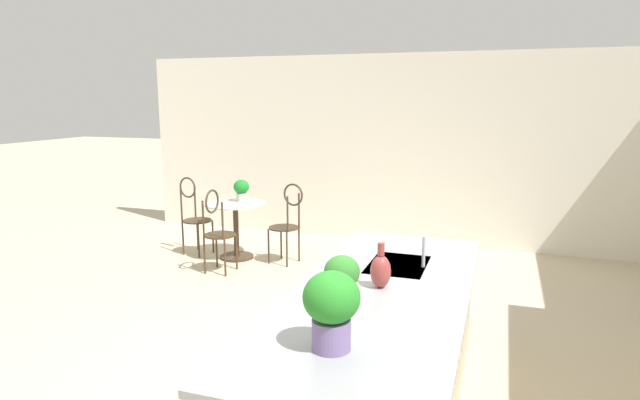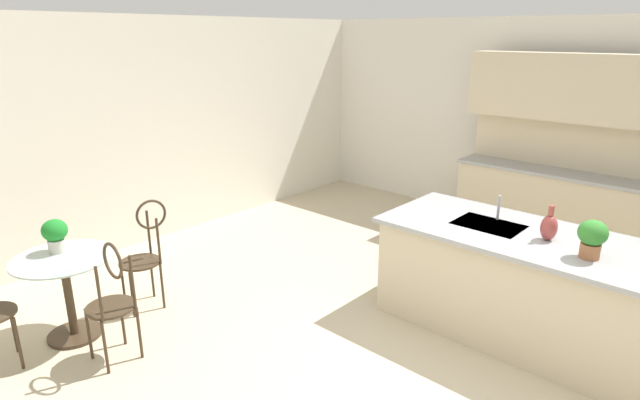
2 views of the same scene
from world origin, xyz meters
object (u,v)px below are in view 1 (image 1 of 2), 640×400
(chair_near_window, at_px, (194,212))
(potted_plant_on_table, at_px, (241,189))
(chair_toward_desk, at_px, (217,227))
(potted_plant_counter_far, at_px, (331,305))
(chair_by_island, at_px, (287,220))
(vase_on_counter, at_px, (381,271))
(potted_plant_counter_near, at_px, (342,277))
(bistro_table, at_px, (236,225))

(chair_near_window, bearing_deg, potted_plant_on_table, 100.56)
(chair_near_window, distance_m, chair_toward_desk, 0.97)
(chair_toward_desk, bearing_deg, potted_plant_counter_far, 37.32)
(chair_by_island, bearing_deg, chair_near_window, -90.45)
(vase_on_counter, bearing_deg, potted_plant_on_table, -140.44)
(chair_near_window, xyz_separation_m, potted_plant_counter_near, (3.33, 3.07, 0.51))
(potted_plant_counter_far, relative_size, vase_on_counter, 1.33)
(bistro_table, relative_size, chair_by_island, 0.77)
(chair_near_window, xyz_separation_m, potted_plant_on_table, (-0.12, 0.66, 0.33))
(chair_toward_desk, bearing_deg, bistro_table, -172.20)
(vase_on_counter, bearing_deg, potted_plant_counter_near, -22.94)
(potted_plant_on_table, distance_m, vase_on_counter, 4.02)
(potted_plant_counter_far, distance_m, vase_on_counter, 0.91)
(chair_near_window, bearing_deg, bistro_table, 88.67)
(potted_plant_counter_far, distance_m, potted_plant_counter_near, 0.56)
(potted_plant_on_table, bearing_deg, chair_by_island, 79.24)
(chair_toward_desk, relative_size, potted_plant_counter_far, 2.73)
(bistro_table, distance_m, potted_plant_counter_far, 4.68)
(chair_by_island, height_order, potted_plant_counter_far, potted_plant_counter_far)
(bistro_table, xyz_separation_m, chair_by_island, (-0.00, 0.73, 0.13))
(potted_plant_on_table, bearing_deg, potted_plant_counter_far, 32.28)
(potted_plant_counter_near, bearing_deg, potted_plant_on_table, -145.03)
(bistro_table, height_order, chair_near_window, chair_near_window)
(chair_by_island, relative_size, potted_plant_on_table, 3.63)
(chair_by_island, distance_m, potted_plant_counter_near, 3.76)
(vase_on_counter, bearing_deg, potted_plant_counter_far, -2.21)
(chair_near_window, height_order, potted_plant_on_table, chair_near_window)
(potted_plant_counter_far, height_order, potted_plant_counter_near, potted_plant_counter_far)
(potted_plant_on_table, xyz_separation_m, potted_plant_counter_far, (4.00, 2.53, 0.23))
(chair_by_island, relative_size, vase_on_counter, 3.62)
(chair_by_island, bearing_deg, potted_plant_counter_far, 25.22)
(chair_near_window, height_order, potted_plant_counter_far, potted_plant_counter_far)
(potted_plant_counter_near, height_order, vase_on_counter, potted_plant_counter_near)
(chair_by_island, xyz_separation_m, potted_plant_counter_far, (3.87, 1.82, 0.57))
(chair_near_window, bearing_deg, chair_toward_desk, 48.28)
(potted_plant_counter_far, bearing_deg, bistro_table, -146.57)
(potted_plant_counter_near, bearing_deg, vase_on_counter, 157.06)
(bistro_table, height_order, potted_plant_on_table, potted_plant_on_table)
(chair_toward_desk, xyz_separation_m, vase_on_counter, (2.33, 2.50, 0.46))
(chair_near_window, distance_m, vase_on_counter, 4.41)
(potted_plant_on_table, bearing_deg, bistro_table, -9.29)
(bistro_table, bearing_deg, potted_plant_counter_far, 33.43)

